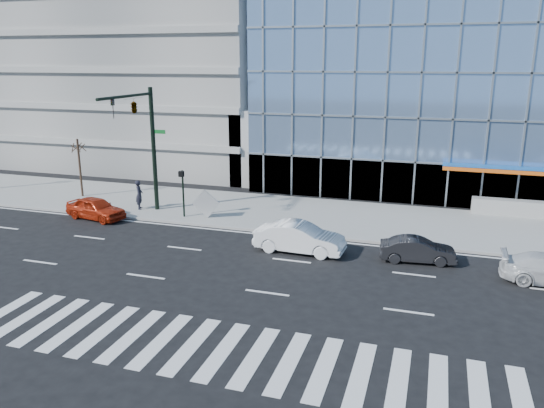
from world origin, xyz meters
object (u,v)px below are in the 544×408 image
(ped_signal_post, at_px, (183,186))
(tilted_panel, at_px, (206,204))
(white_sedan, at_px, (300,238))
(dark_sedan, at_px, (418,250))
(pedestrian, at_px, (139,195))
(red_sedan, at_px, (96,208))
(street_tree_near, at_px, (78,147))
(traffic_signal, at_px, (140,121))

(ped_signal_post, distance_m, tilted_panel, 1.83)
(white_sedan, xyz_separation_m, dark_sedan, (6.00, 0.43, -0.17))
(pedestrian, xyz_separation_m, tilted_panel, (5.09, -0.52, -0.06))
(dark_sedan, xyz_separation_m, red_sedan, (-19.89, 1.50, 0.08))
(ped_signal_post, height_order, street_tree_near, street_tree_near)
(traffic_signal, bearing_deg, red_sedan, -155.92)
(street_tree_near, xyz_separation_m, tilted_panel, (10.96, -2.30, -2.71))
(white_sedan, distance_m, pedestrian, 12.94)
(street_tree_near, distance_m, tilted_panel, 11.52)
(traffic_signal, distance_m, ped_signal_post, 4.75)
(street_tree_near, distance_m, dark_sedan, 24.91)
(dark_sedan, height_order, pedestrian, pedestrian)
(traffic_signal, height_order, street_tree_near, traffic_signal)
(white_sedan, bearing_deg, dark_sedan, -83.39)
(traffic_signal, relative_size, dark_sedan, 2.15)
(ped_signal_post, height_order, pedestrian, ped_signal_post)
(pedestrian, height_order, tilted_panel, pedestrian)
(traffic_signal, xyz_separation_m, dark_sedan, (17.04, -2.77, -5.55))
(dark_sedan, bearing_deg, traffic_signal, 74.19)
(dark_sedan, distance_m, red_sedan, 19.94)
(traffic_signal, relative_size, white_sedan, 1.68)
(ped_signal_post, height_order, red_sedan, ped_signal_post)
(tilted_panel, bearing_deg, dark_sedan, -16.50)
(tilted_panel, bearing_deg, traffic_signal, -172.89)
(red_sedan, distance_m, pedestrian, 3.00)
(street_tree_near, bearing_deg, dark_sedan, -13.33)
(red_sedan, bearing_deg, pedestrian, -24.33)
(ped_signal_post, bearing_deg, red_sedan, -162.88)
(white_sedan, bearing_deg, ped_signal_post, 69.90)
(white_sedan, distance_m, red_sedan, 14.02)
(ped_signal_post, bearing_deg, tilted_panel, 9.97)
(dark_sedan, relative_size, red_sedan, 0.91)
(street_tree_near, bearing_deg, white_sedan, -18.75)
(white_sedan, relative_size, dark_sedan, 1.28)
(pedestrian, bearing_deg, traffic_signal, -160.36)
(white_sedan, distance_m, dark_sedan, 6.02)
(street_tree_near, distance_m, red_sedan, 6.67)
(dark_sedan, xyz_separation_m, tilted_panel, (-13.09, 3.40, 0.45))
(traffic_signal, distance_m, tilted_panel, 6.48)
(pedestrian, bearing_deg, white_sedan, -134.59)
(street_tree_near, bearing_deg, pedestrian, -16.85)
(traffic_signal, distance_m, pedestrian, 5.30)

